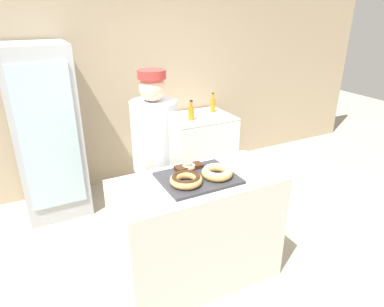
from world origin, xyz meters
TOP-DOWN VIEW (x-y plane):
  - ground_plane at (0.00, 0.00)m, footprint 14.00×14.00m
  - wall_back at (0.00, 2.13)m, footprint 8.00×0.06m
  - display_counter at (0.00, 0.00)m, footprint 1.32×0.64m
  - serving_tray at (0.00, 0.00)m, footprint 0.58×0.46m
  - donut_chocolate_glaze at (-0.13, -0.06)m, footprint 0.24×0.24m
  - donut_light_glaze at (0.13, -0.06)m, footprint 0.24×0.24m
  - donut_mini_center at (0.00, 0.16)m, footprint 0.12×0.12m
  - brownie_back_left at (-0.07, 0.16)m, footprint 0.09×0.09m
  - brownie_back_right at (0.07, 0.16)m, footprint 0.09×0.09m
  - baker_person at (-0.12, 0.59)m, footprint 0.40×0.40m
  - beverage_fridge at (-0.92, 1.72)m, footprint 0.66×0.69m
  - chest_freezer at (0.88, 1.73)m, footprint 0.98×0.68m
  - bottle_green at (0.51, 1.56)m, footprint 0.06×0.06m
  - bottle_orange at (0.78, 1.64)m, footprint 0.08×0.08m
  - bottle_red at (0.56, 1.67)m, footprint 0.06×0.06m
  - bottle_orange_b at (1.20, 1.82)m, footprint 0.07×0.07m

SIDE VIEW (x-z plane):
  - ground_plane at x=0.00m, z-range 0.00..0.00m
  - chest_freezer at x=0.88m, z-range 0.00..0.86m
  - display_counter at x=0.00m, z-range 0.00..0.95m
  - baker_person at x=-0.12m, z-range 0.04..1.75m
  - beverage_fridge at x=-0.92m, z-range 0.00..1.86m
  - bottle_green at x=0.51m, z-range 0.83..1.05m
  - bottle_red at x=0.56m, z-range 0.83..1.05m
  - bottle_orange at x=0.78m, z-range 0.82..1.08m
  - bottle_orange_b at x=1.20m, z-range 0.82..1.09m
  - serving_tray at x=0.00m, z-range 0.95..0.98m
  - brownie_back_left at x=-0.07m, z-range 0.98..1.01m
  - brownie_back_right at x=0.07m, z-range 0.98..1.01m
  - donut_mini_center at x=0.00m, z-range 0.98..1.02m
  - donut_chocolate_glaze at x=-0.13m, z-range 0.98..1.05m
  - donut_light_glaze at x=0.13m, z-range 0.98..1.05m
  - wall_back at x=0.00m, z-range 0.00..2.70m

